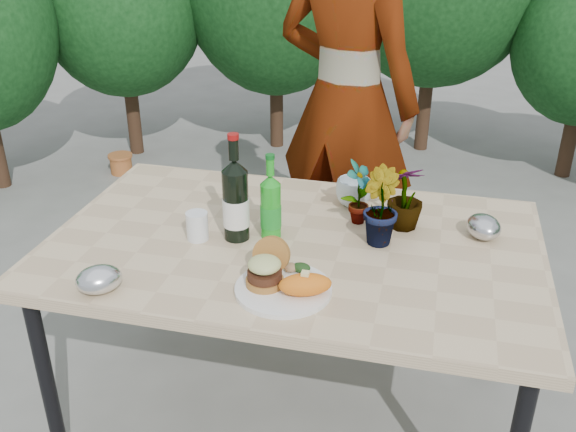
% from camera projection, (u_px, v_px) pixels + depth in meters
% --- Properties ---
extents(ground, '(80.00, 80.00, 0.00)m').
position_uv_depth(ground, '(293.00, 413.00, 2.44)').
color(ground, slate).
rests_on(ground, ground).
extents(patio_table, '(1.60, 1.00, 0.75)m').
position_uv_depth(patio_table, '(294.00, 256.00, 2.13)').
color(patio_table, '#CCB188').
rests_on(patio_table, ground).
extents(shrub_hedge, '(6.94, 5.13, 2.16)m').
position_uv_depth(shrub_hedge, '(396.00, 27.00, 3.33)').
color(shrub_hedge, '#382316').
rests_on(shrub_hedge, ground).
extents(dinner_plate, '(0.28, 0.28, 0.01)m').
position_uv_depth(dinner_plate, '(283.00, 289.00, 1.83)').
color(dinner_plate, white).
rests_on(dinner_plate, patio_table).
extents(burger_stack, '(0.11, 0.16, 0.11)m').
position_uv_depth(burger_stack, '(266.00, 267.00, 1.84)').
color(burger_stack, '#B7722D').
rests_on(burger_stack, dinner_plate).
extents(sweet_potato, '(0.17, 0.12, 0.06)m').
position_uv_depth(sweet_potato, '(305.00, 285.00, 1.79)').
color(sweet_potato, orange).
rests_on(sweet_potato, dinner_plate).
extents(grilled_veg, '(0.08, 0.05, 0.03)m').
position_uv_depth(grilled_veg, '(297.00, 267.00, 1.90)').
color(grilled_veg, olive).
rests_on(grilled_veg, dinner_plate).
extents(wine_bottle, '(0.09, 0.09, 0.36)m').
position_uv_depth(wine_bottle, '(236.00, 201.00, 2.07)').
color(wine_bottle, black).
rests_on(wine_bottle, patio_table).
extents(sparkling_water, '(0.07, 0.07, 0.29)m').
position_uv_depth(sparkling_water, '(271.00, 207.00, 2.09)').
color(sparkling_water, '#1C9A1E').
rests_on(sparkling_water, patio_table).
extents(plastic_cup, '(0.07, 0.07, 0.09)m').
position_uv_depth(plastic_cup, '(197.00, 226.00, 2.10)').
color(plastic_cup, white).
rests_on(plastic_cup, patio_table).
extents(seedling_left, '(0.12, 0.14, 0.23)m').
position_uv_depth(seedling_left, '(359.00, 193.00, 2.17)').
color(seedling_left, '#26511C').
rests_on(seedling_left, patio_table).
extents(seedling_mid, '(0.17, 0.18, 0.25)m').
position_uv_depth(seedling_mid, '(379.00, 206.00, 2.05)').
color(seedling_mid, '#26581E').
rests_on(seedling_mid, patio_table).
extents(seedling_right, '(0.17, 0.17, 0.22)m').
position_uv_depth(seedling_right, '(405.00, 197.00, 2.14)').
color(seedling_right, '#215A1E').
rests_on(seedling_right, patio_table).
extents(blue_bowl, '(0.17, 0.17, 0.10)m').
position_uv_depth(blue_bowl, '(354.00, 193.00, 2.32)').
color(blue_bowl, silver).
rests_on(blue_bowl, patio_table).
extents(foil_packet_left, '(0.17, 0.17, 0.08)m').
position_uv_depth(foil_packet_left, '(99.00, 279.00, 1.82)').
color(foil_packet_left, silver).
rests_on(foil_packet_left, patio_table).
extents(foil_packet_right, '(0.15, 0.16, 0.08)m').
position_uv_depth(foil_packet_right, '(484.00, 227.00, 2.11)').
color(foil_packet_right, '#B4B6BB').
rests_on(foil_packet_right, patio_table).
extents(person, '(0.80, 0.65, 1.88)m').
position_uv_depth(person, '(346.00, 101.00, 2.86)').
color(person, '#A66753').
rests_on(person, ground).
extents(terracotta_pot, '(0.17, 0.17, 0.14)m').
position_uv_depth(terracotta_pot, '(121.00, 163.00, 4.51)').
color(terracotta_pot, '#B3612E').
rests_on(terracotta_pot, ground).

